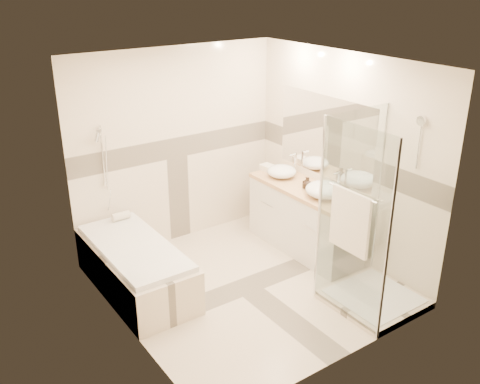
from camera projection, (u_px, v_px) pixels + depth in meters
room at (249, 182)px, 5.61m from camera, size 2.82×3.02×2.52m
bathtub at (136, 265)px, 5.89m from camera, size 0.75×1.70×0.56m
vanity at (305, 219)px, 6.71m from camera, size 0.58×1.62×0.85m
shower_enclosure at (364, 262)px, 5.56m from camera, size 0.96×0.93×2.04m
vessel_sink_near at (282, 171)px, 6.85m from camera, size 0.38×0.38×0.15m
vessel_sink_far at (324, 190)px, 6.25m from camera, size 0.45×0.45×0.18m
faucet_near at (295, 162)px, 6.93m from camera, size 0.12×0.03×0.28m
faucet_far at (338, 180)px, 6.34m from camera, size 0.11×0.03×0.27m
amenity_bottle_a at (306, 183)px, 6.50m from camera, size 0.07×0.07×0.14m
amenity_bottle_b at (308, 183)px, 6.47m from camera, size 0.12×0.12×0.15m
folded_towels at (269, 168)px, 7.07m from camera, size 0.16×0.25×0.08m
rolled_towel at (121, 216)px, 6.35m from camera, size 0.21×0.10×0.10m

